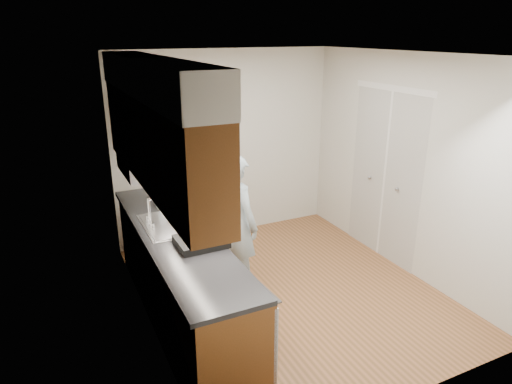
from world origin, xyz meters
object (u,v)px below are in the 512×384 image
soap_bottle_c (158,192)px  steel_can (165,202)px  dish_rack (201,241)px  soap_bottle_a (161,196)px  soda_can (169,200)px  person (236,215)px  soap_bottle_b (165,198)px

soap_bottle_c → steel_can: bearing=-89.6°
soap_bottle_c → dish_rack: size_ratio=0.41×
soap_bottle_a → soap_bottle_c: (0.04, 0.31, -0.06)m
steel_can → soap_bottle_c: bearing=90.4°
soda_can → person: bearing=-36.7°
soap_bottle_a → dish_rack: 1.01m
soap_bottle_a → soap_bottle_c: soap_bottle_a is taller
soap_bottle_c → soda_can: size_ratio=1.42×
soap_bottle_b → dish_rack: size_ratio=0.43×
soap_bottle_b → soap_bottle_a: bearing=-134.1°
person → steel_can: bearing=37.0°
person → soap_bottle_b: 0.78m
soap_bottle_b → steel_can: 0.04m
soda_can → dish_rack: soda_can is taller
steel_can → dish_rack: 1.02m
soda_can → steel_can: bearing=-142.4°
person → soap_bottle_a: size_ratio=5.95×
soda_can → steel_can: size_ratio=0.94×
person → soap_bottle_a: (-0.69, 0.38, 0.20)m
soap_bottle_b → soda_can: 0.06m
person → soap_bottle_a: 0.81m
soap_bottle_b → soda_can: bearing=15.8°
soap_bottle_a → soap_bottle_c: size_ratio=1.70×
soap_bottle_c → soda_can: 0.25m
person → soda_can: person is taller
soap_bottle_b → soap_bottle_c: (-0.01, 0.26, -0.01)m
soap_bottle_b → dish_rack: soap_bottle_b is taller
person → soda_can: size_ratio=14.31×
soap_bottle_c → soap_bottle_a: bearing=-97.7°
dish_rack → soap_bottle_b: bearing=91.5°
soap_bottle_a → soap_bottle_b: bearing=45.9°
soda_can → dish_rack: 1.06m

